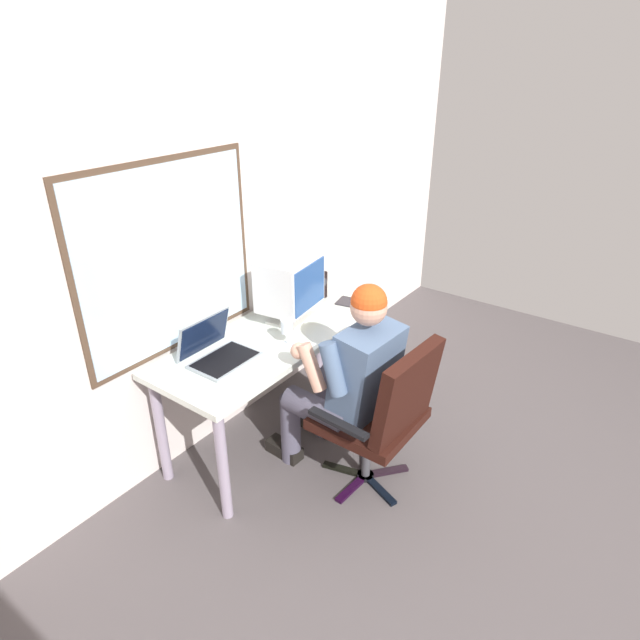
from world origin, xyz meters
TOP-DOWN VIEW (x-y plane):
  - ground_plane at (0.00, 0.00)m, footprint 5.78×4.19m
  - wall_rear at (-0.01, 2.06)m, footprint 5.78×0.08m
  - desk at (0.17, 1.69)m, footprint 1.65×0.63m
  - office_chair at (0.10, 0.89)m, footprint 0.63×0.57m
  - person_seated at (0.11, 1.14)m, footprint 0.54×0.76m
  - crt_monitor at (0.34, 1.73)m, footprint 0.42×0.34m
  - laptop at (-0.28, 1.76)m, footprint 0.36×0.32m
  - wine_glass at (0.08, 1.54)m, footprint 0.07×0.07m
  - desk_speaker at (0.72, 1.78)m, footprint 0.08×0.09m
  - cd_case at (0.77, 1.58)m, footprint 0.16×0.15m

SIDE VIEW (x-z plane):
  - ground_plane at x=0.00m, z-range -0.02..0.00m
  - office_chair at x=0.10m, z-range 0.07..1.01m
  - desk at x=0.17m, z-range 0.27..1.01m
  - person_seated at x=0.11m, z-range 0.03..1.26m
  - cd_case at x=0.77m, z-range 0.73..0.74m
  - laptop at x=-0.28m, z-range 0.68..0.92m
  - desk_speaker at x=0.72m, z-range 0.73..0.92m
  - wine_glass at x=0.08m, z-range 0.76..0.92m
  - crt_monitor at x=0.34m, z-range 0.77..1.19m
  - wall_rear at x=-0.01m, z-range 0.00..2.64m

